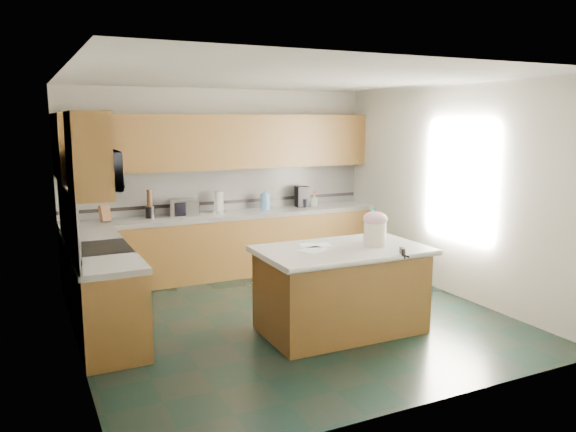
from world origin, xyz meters
TOP-DOWN VIEW (x-y plane):
  - floor at (0.00, 0.00)m, footprint 4.60×4.60m
  - ceiling at (0.00, 0.00)m, footprint 4.60×4.60m
  - wall_back at (0.00, 2.32)m, footprint 4.60×0.04m
  - wall_front at (0.00, -2.32)m, footprint 4.60×0.04m
  - wall_left at (-2.32, 0.00)m, footprint 0.04×4.60m
  - wall_right at (2.32, 0.00)m, footprint 0.04×4.60m
  - back_base_cab at (0.00, 2.00)m, footprint 4.60×0.60m
  - back_countertop at (0.00, 2.00)m, footprint 4.60×0.64m
  - back_upper_cab at (0.00, 2.13)m, footprint 4.60×0.33m
  - back_backsplash at (0.00, 2.29)m, footprint 4.60×0.02m
  - back_accent_band at (0.00, 2.28)m, footprint 4.60×0.01m
  - left_base_cab_rear at (-2.00, 1.29)m, footprint 0.60×0.82m
  - left_counter_rear at (-2.00, 1.29)m, footprint 0.64×0.82m
  - left_base_cab_front at (-2.00, -0.24)m, footprint 0.60×0.72m
  - left_counter_front at (-2.00, -0.24)m, footprint 0.64×0.72m
  - left_backsplash at (-2.29, 0.55)m, footprint 0.02×2.30m
  - left_accent_band at (-2.28, 0.55)m, footprint 0.01×2.30m
  - left_upper_cab_rear at (-2.13, 1.42)m, footprint 0.33×1.09m
  - left_upper_cab_front at (-2.13, -0.24)m, footprint 0.33×0.72m
  - range_body at (-2.00, 0.50)m, footprint 0.60×0.76m
  - range_oven_door at (-1.71, 0.50)m, footprint 0.02×0.68m
  - range_cooktop at (-2.00, 0.50)m, footprint 0.62×0.78m
  - range_handle at (-1.68, 0.50)m, footprint 0.02×0.66m
  - range_backguard at (-2.26, 0.50)m, footprint 0.06×0.76m
  - microwave at (-2.00, 0.50)m, footprint 0.50×0.73m
  - island_base at (0.31, -0.62)m, footprint 1.67×0.97m
  - island_top at (0.31, -0.62)m, footprint 1.77×1.07m
  - island_bullnose at (0.31, -1.15)m, footprint 1.76×0.08m
  - treat_jar at (0.68, -0.69)m, footprint 0.29×0.29m
  - treat_jar_lid at (0.68, -0.69)m, footprint 0.26×0.26m
  - treat_jar_knob at (0.68, -0.69)m, footprint 0.09×0.03m
  - treat_jar_knob_end_l at (0.63, -0.69)m, footprint 0.05×0.05m
  - treat_jar_knob_end_r at (0.72, -0.69)m, footprint 0.05×0.05m
  - soap_bottle_island at (0.79, -0.46)m, footprint 0.15×0.15m
  - paper_sheet_a at (-0.01, -0.59)m, footprint 0.37×0.33m
  - paper_sheet_b at (0.11, -0.41)m, footprint 0.38×0.33m
  - clamp_body at (0.72, -1.13)m, footprint 0.07×0.12m
  - clamp_handle at (0.72, -1.19)m, footprint 0.02×0.08m
  - knife_block at (-1.72, 2.05)m, footprint 0.16×0.19m
  - utensil_crock at (-1.12, 2.08)m, footprint 0.13×0.13m
  - utensil_bundle at (-1.12, 2.08)m, footprint 0.07×0.07m
  - toaster_oven at (-0.64, 2.05)m, footprint 0.45×0.36m
  - toaster_oven_door at (-0.64, 1.92)m, footprint 0.36×0.01m
  - paper_towel at (-0.12, 2.10)m, footprint 0.14×0.14m
  - paper_towel_base at (-0.12, 2.10)m, footprint 0.20×0.20m
  - water_jug at (0.60, 2.06)m, footprint 0.15×0.15m
  - water_jug_neck at (0.60, 2.06)m, footprint 0.07×0.07m
  - coffee_maker at (1.23, 2.08)m, footprint 0.21×0.23m
  - coffee_carafe at (1.23, 2.03)m, footprint 0.13×0.13m
  - soap_bottle_back at (1.43, 2.05)m, footprint 0.13×0.13m
  - soap_back_cap at (1.43, 2.05)m, footprint 0.02×0.02m
  - window_light_proxy at (2.29, -0.20)m, footprint 0.02×1.40m

SIDE VIEW (x-z plane):
  - floor at x=0.00m, z-range 0.00..0.00m
  - range_oven_door at x=-1.71m, z-range 0.12..0.68m
  - back_base_cab at x=0.00m, z-range 0.00..0.86m
  - left_base_cab_rear at x=-2.00m, z-range 0.00..0.86m
  - left_base_cab_front at x=-2.00m, z-range 0.00..0.86m
  - island_base at x=0.31m, z-range 0.00..0.86m
  - range_body at x=-2.00m, z-range 0.00..0.88m
  - range_handle at x=-1.68m, z-range 0.77..0.79m
  - back_countertop at x=0.00m, z-range 0.86..0.92m
  - left_counter_rear at x=-2.00m, z-range 0.86..0.92m
  - left_counter_front at x=-2.00m, z-range 0.86..0.92m
  - island_top at x=0.31m, z-range 0.86..0.92m
  - island_bullnose at x=0.31m, z-range 0.86..0.92m
  - range_cooktop at x=-2.00m, z-range 0.88..0.92m
  - clamp_handle at x=0.72m, z-range 0.90..0.92m
  - paper_sheet_a at x=-0.01m, z-range 0.92..0.92m
  - paper_sheet_b at x=0.11m, z-range 0.92..0.92m
  - paper_towel_base at x=-0.12m, z-range 0.92..0.93m
  - clamp_body at x=0.72m, z-range 0.88..0.98m
  - coffee_carafe at x=1.23m, z-range 0.92..1.05m
  - utensil_crock at x=-1.12m, z-range 0.92..1.08m
  - soap_bottle_back at x=1.43m, z-range 0.92..1.12m
  - range_backguard at x=-2.26m, z-range 0.93..1.11m
  - knife_block at x=-1.72m, z-range 0.91..1.15m
  - toaster_oven at x=-0.64m, z-range 0.92..1.15m
  - toaster_oven_door at x=-0.64m, z-range 0.94..1.13m
  - back_accent_band at x=0.00m, z-range 1.02..1.06m
  - left_accent_band at x=-2.28m, z-range 1.02..1.06m
  - water_jug at x=0.60m, z-range 0.92..1.16m
  - treat_jar at x=0.68m, z-range 0.92..1.17m
  - paper_towel at x=-0.12m, z-range 0.92..1.23m
  - coffee_maker at x=1.23m, z-range 0.92..1.24m
  - soap_bottle_island at x=0.79m, z-range 0.92..1.29m
  - soap_back_cap at x=1.43m, z-range 1.12..1.15m
  - water_jug_neck at x=0.60m, z-range 1.16..1.20m
  - utensil_bundle at x=-1.12m, z-range 1.08..1.31m
  - treat_jar_lid at x=0.68m, z-range 1.13..1.29m
  - back_backsplash at x=0.00m, z-range 0.92..1.55m
  - left_backsplash at x=-2.29m, z-range 0.92..1.55m
  - treat_jar_knob at x=0.68m, z-range 1.25..1.28m
  - treat_jar_knob_end_l at x=0.63m, z-range 1.24..1.29m
  - treat_jar_knob_end_r at x=0.72m, z-range 1.24..1.29m
  - wall_back at x=0.00m, z-range 0.00..2.70m
  - wall_front at x=0.00m, z-range 0.00..2.70m
  - wall_left at x=-2.32m, z-range 0.00..2.70m
  - wall_right at x=2.32m, z-range 0.00..2.70m
  - window_light_proxy at x=2.29m, z-range 0.95..2.05m
  - microwave at x=-2.00m, z-range 1.53..1.94m
  - back_upper_cab at x=0.00m, z-range 1.55..2.33m
  - left_upper_cab_rear at x=-2.13m, z-range 1.55..2.33m
  - left_upper_cab_front at x=-2.13m, z-range 1.55..2.33m
  - ceiling at x=0.00m, z-range 2.70..2.70m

